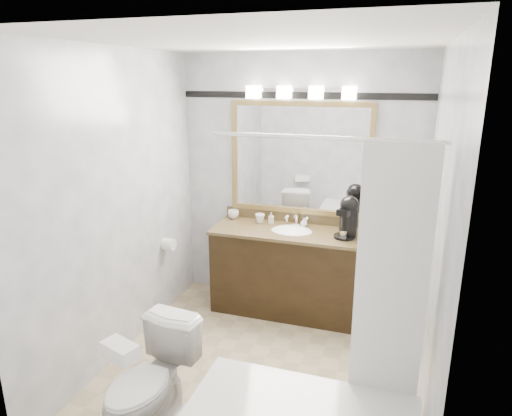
# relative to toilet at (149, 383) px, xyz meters

# --- Properties ---
(room) EXTENTS (2.42, 2.62, 2.52)m
(room) POSITION_rel_toilet_xyz_m (0.48, 0.85, 0.88)
(room) COLOR tan
(room) RESTS_ON ground
(vanity) EXTENTS (1.53, 0.58, 0.97)m
(vanity) POSITION_rel_toilet_xyz_m (0.48, 1.87, 0.08)
(vanity) COLOR black
(vanity) RESTS_ON ground
(mirror) EXTENTS (1.40, 0.04, 1.10)m
(mirror) POSITION_rel_toilet_xyz_m (0.48, 2.14, 1.13)
(mirror) COLOR #9A7F45
(mirror) RESTS_ON room
(vanity_light_bar) EXTENTS (1.02, 0.14, 0.12)m
(vanity_light_bar) POSITION_rel_toilet_xyz_m (0.48, 2.08, 1.77)
(vanity_light_bar) COLOR silver
(vanity_light_bar) RESTS_ON room
(accent_stripe) EXTENTS (2.40, 0.01, 0.06)m
(accent_stripe) POSITION_rel_toilet_xyz_m (0.48, 2.15, 1.73)
(accent_stripe) COLOR black
(accent_stripe) RESTS_ON room
(tp_roll) EXTENTS (0.11, 0.12, 0.12)m
(tp_roll) POSITION_rel_toilet_xyz_m (-0.66, 1.52, 0.33)
(tp_roll) COLOR white
(tp_roll) RESTS_ON room
(toilet) EXTENTS (0.49, 0.76, 0.73)m
(toilet) POSITION_rel_toilet_xyz_m (0.00, 0.00, 0.00)
(toilet) COLOR white
(toilet) RESTS_ON ground
(tissue_box) EXTENTS (0.24, 0.18, 0.09)m
(tissue_box) POSITION_rel_toilet_xyz_m (0.00, -0.27, 0.41)
(tissue_box) COLOR white
(tissue_box) RESTS_ON toilet
(coffee_maker) EXTENTS (0.21, 0.25, 0.38)m
(coffee_maker) POSITION_rel_toilet_xyz_m (1.01, 1.87, 0.68)
(coffee_maker) COLOR black
(coffee_maker) RESTS_ON vanity
(cup_left) EXTENTS (0.13, 0.13, 0.09)m
(cup_left) POSITION_rel_toilet_xyz_m (-0.19, 2.06, 0.53)
(cup_left) COLOR white
(cup_left) RESTS_ON vanity
(cup_right) EXTENTS (0.11, 0.11, 0.09)m
(cup_right) POSITION_rel_toilet_xyz_m (0.12, 2.01, 0.53)
(cup_right) COLOR white
(cup_right) RESTS_ON vanity
(soap_bottle_a) EXTENTS (0.06, 0.06, 0.11)m
(soap_bottle_a) POSITION_rel_toilet_xyz_m (0.23, 2.02, 0.54)
(soap_bottle_a) COLOR white
(soap_bottle_a) RESTS_ON vanity
(soap_bottle_b) EXTENTS (0.07, 0.07, 0.08)m
(soap_bottle_b) POSITION_rel_toilet_xyz_m (0.56, 2.03, 0.53)
(soap_bottle_b) COLOR white
(soap_bottle_b) RESTS_ON vanity
(soap_bar) EXTENTS (0.07, 0.05, 0.02)m
(soap_bar) POSITION_rel_toilet_xyz_m (0.49, 1.99, 0.49)
(soap_bar) COLOR beige
(soap_bar) RESTS_ON vanity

